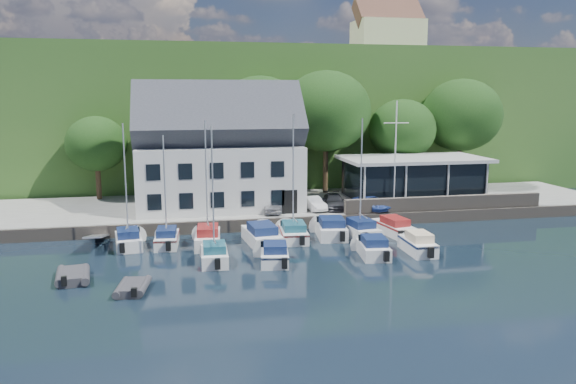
% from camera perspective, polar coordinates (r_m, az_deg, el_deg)
% --- Properties ---
extents(ground, '(180.00, 180.00, 0.00)m').
position_cam_1_polar(ground, '(36.06, 6.53, -7.75)').
color(ground, black).
rests_on(ground, ground).
extents(quay, '(60.00, 13.00, 1.00)m').
position_cam_1_polar(quay, '(52.33, 0.67, -1.54)').
color(quay, '#979691').
rests_on(quay, ground).
extents(quay_face, '(60.00, 0.30, 1.00)m').
position_cam_1_polar(quay_face, '(46.14, 2.35, -3.11)').
color(quay_face, '#665D52').
rests_on(quay_face, ground).
extents(hillside, '(160.00, 75.00, 16.00)m').
position_cam_1_polar(hillside, '(95.30, -4.96, 8.16)').
color(hillside, '#305B22').
rests_on(hillside, ground).
extents(field_patch, '(50.00, 30.00, 0.30)m').
position_cam_1_polar(field_patch, '(104.47, -1.07, 12.82)').
color(field_patch, '#565F2F').
rests_on(field_patch, hillside).
extents(farmhouse, '(10.40, 7.00, 8.20)m').
position_cam_1_polar(farmhouse, '(91.21, 10.08, 15.58)').
color(farmhouse, beige).
rests_on(farmhouse, hillside).
extents(harbor_building, '(14.40, 8.20, 8.70)m').
position_cam_1_polar(harbor_building, '(49.61, -7.02, 3.43)').
color(harbor_building, silver).
rests_on(harbor_building, quay).
extents(club_pavilion, '(13.20, 7.20, 4.10)m').
position_cam_1_polar(club_pavilion, '(53.86, 12.54, 1.31)').
color(club_pavilion, black).
rests_on(club_pavilion, quay).
extents(seawall, '(18.00, 0.50, 1.20)m').
position_cam_1_polar(seawall, '(50.43, 15.62, -1.07)').
color(seawall, '#665D52').
rests_on(seawall, quay).
extents(gangway, '(1.20, 6.00, 1.40)m').
position_cam_1_polar(gangway, '(43.45, -18.72, -5.15)').
color(gangway, silver).
rests_on(gangway, ground).
extents(car_silver, '(1.61, 3.72, 1.25)m').
position_cam_1_polar(car_silver, '(47.50, -1.75, -1.34)').
color(car_silver, '#ACADB1').
rests_on(car_silver, quay).
extents(car_white, '(1.90, 3.71, 1.16)m').
position_cam_1_polar(car_white, '(48.58, 2.55, -1.14)').
color(car_white, silver).
rests_on(car_white, quay).
extents(car_dgrey, '(2.34, 4.47, 1.24)m').
position_cam_1_polar(car_dgrey, '(49.37, 4.67, -0.95)').
color(car_dgrey, '#303136').
rests_on(car_dgrey, quay).
extents(car_blue, '(2.32, 3.85, 1.23)m').
position_cam_1_polar(car_blue, '(49.23, 8.47, -1.06)').
color(car_blue, '#324C99').
rests_on(car_blue, quay).
extents(flagpole, '(2.24, 0.20, 9.35)m').
position_cam_1_polar(flagpole, '(49.09, 10.84, 3.64)').
color(flagpole, silver).
rests_on(flagpole, quay).
extents(tree_0, '(5.76, 5.76, 7.88)m').
position_cam_1_polar(tree_0, '(56.14, -18.82, 3.30)').
color(tree_0, black).
rests_on(tree_0, quay).
extents(tree_1, '(6.76, 6.76, 9.24)m').
position_cam_1_polar(tree_1, '(54.75, -11.37, 4.20)').
color(tree_1, black).
rests_on(tree_1, quay).
extents(tree_2, '(8.56, 8.56, 11.70)m').
position_cam_1_polar(tree_2, '(55.83, -2.79, 5.75)').
color(tree_2, black).
rests_on(tree_2, quay).
extents(tree_3, '(8.95, 8.95, 12.24)m').
position_cam_1_polar(tree_3, '(56.56, 3.87, 6.07)').
color(tree_3, black).
rests_on(tree_3, quay).
extents(tree_4, '(6.89, 6.89, 9.41)m').
position_cam_1_polar(tree_4, '(59.02, 11.49, 4.68)').
color(tree_4, black).
rests_on(tree_4, quay).
extents(tree_5, '(8.41, 8.41, 11.50)m').
position_cam_1_polar(tree_5, '(62.44, 17.11, 5.68)').
color(tree_5, black).
rests_on(tree_5, quay).
extents(boat_r1_0, '(2.58, 5.53, 8.61)m').
position_cam_1_polar(boat_r1_0, '(41.32, -16.15, 0.34)').
color(boat_r1_0, white).
rests_on(boat_r1_0, ground).
extents(boat_r1_1, '(2.05, 5.32, 8.41)m').
position_cam_1_polar(boat_r1_1, '(41.08, -12.39, 0.31)').
color(boat_r1_1, white).
rests_on(boat_r1_1, ground).
extents(boat_r1_2, '(2.42, 6.12, 9.34)m').
position_cam_1_polar(boat_r1_2, '(40.47, -8.29, 0.96)').
color(boat_r1_2, white).
rests_on(boat_r1_2, ground).
extents(boat_r1_3, '(2.95, 7.13, 1.55)m').
position_cam_1_polar(boat_r1_3, '(41.43, -2.69, -4.24)').
color(boat_r1_3, white).
rests_on(boat_r1_3, ground).
extents(boat_r1_4, '(2.57, 6.11, 8.60)m').
position_cam_1_polar(boat_r1_4, '(41.78, 0.53, 0.83)').
color(boat_r1_4, white).
rests_on(boat_r1_4, ground).
extents(boat_r1_5, '(2.96, 5.96, 1.57)m').
position_cam_1_polar(boat_r1_5, '(43.46, 4.38, -3.57)').
color(boat_r1_5, white).
rests_on(boat_r1_5, ground).
extents(boat_r1_6, '(2.75, 5.84, 9.25)m').
position_cam_1_polar(boat_r1_6, '(42.76, 7.43, 1.40)').
color(boat_r1_6, white).
rests_on(boat_r1_6, ground).
extents(boat_r1_7, '(2.73, 6.53, 1.40)m').
position_cam_1_polar(boat_r1_7, '(45.01, 10.67, -3.35)').
color(boat_r1_7, white).
rests_on(boat_r1_7, ground).
extents(boat_r2_1, '(2.02, 5.13, 8.52)m').
position_cam_1_polar(boat_r2_1, '(36.29, -7.63, -0.72)').
color(boat_r2_1, white).
rests_on(boat_r2_1, ground).
extents(boat_r2_2, '(2.67, 5.24, 1.37)m').
position_cam_1_polar(boat_r2_2, '(36.88, -1.38, -6.17)').
color(boat_r2_2, white).
rests_on(boat_r2_2, ground).
extents(boat_r2_3, '(2.51, 5.31, 1.41)m').
position_cam_1_polar(boat_r2_3, '(38.80, 8.63, -5.44)').
color(boat_r2_3, white).
rests_on(boat_r2_3, ground).
extents(boat_r2_4, '(1.87, 5.22, 1.51)m').
position_cam_1_polar(boat_r2_4, '(40.13, 13.05, -4.99)').
color(boat_r2_4, white).
rests_on(boat_r2_4, ground).
extents(dinghy_0, '(2.40, 3.52, 0.77)m').
position_cam_1_polar(dinghy_0, '(35.89, -21.03, -7.81)').
color(dinghy_0, '#333237').
rests_on(dinghy_0, ground).
extents(dinghy_1, '(2.09, 3.07, 0.67)m').
position_cam_1_polar(dinghy_1, '(32.93, -15.51, -9.18)').
color(dinghy_1, '#333237').
rests_on(dinghy_1, ground).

